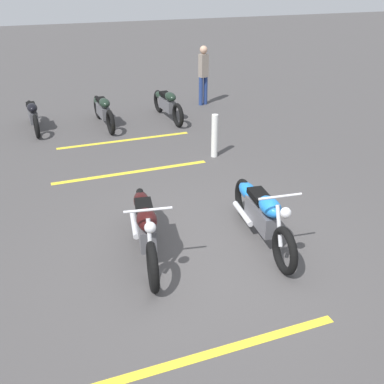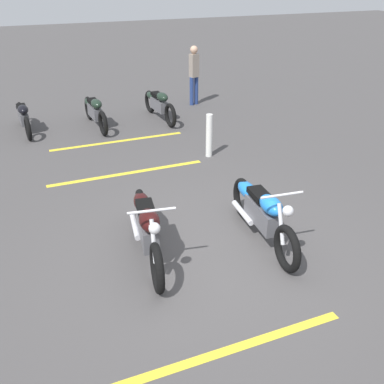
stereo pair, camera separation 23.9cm
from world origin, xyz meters
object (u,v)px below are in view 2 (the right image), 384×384
motorcycle_dark_foreground (147,226)px  bystander_near_row (194,72)px  motorcycle_bright_foreground (262,212)px  motorcycle_row_far_left (159,103)px  motorcycle_row_center (23,116)px  motorcycle_row_left (95,110)px  bollard_post (209,136)px

motorcycle_dark_foreground → bystander_near_row: 7.93m
motorcycle_bright_foreground → motorcycle_row_far_left: motorcycle_bright_foreground is taller
motorcycle_row_far_left → motorcycle_row_center: motorcycle_row_far_left is taller
motorcycle_bright_foreground → motorcycle_row_left: bearing=-163.4°
motorcycle_bright_foreground → motorcycle_dark_foreground: same height
motorcycle_row_far_left → motorcycle_row_center: 3.48m
motorcycle_row_far_left → motorcycle_row_left: (-0.01, 1.74, -0.00)m
motorcycle_dark_foreground → motorcycle_bright_foreground: bearing=90.9°
motorcycle_row_left → bollard_post: (-2.97, -1.92, 0.05)m
motorcycle_bright_foreground → motorcycle_row_left: motorcycle_bright_foreground is taller
motorcycle_bright_foreground → motorcycle_row_center: size_ratio=1.14×
motorcycle_row_left → motorcycle_row_far_left: bearing=86.8°
motorcycle_row_left → bystander_near_row: bystander_near_row is taller
motorcycle_row_left → motorcycle_row_center: size_ratio=1.06×
motorcycle_dark_foreground → bollard_post: motorcycle_dark_foreground is taller
bystander_near_row → motorcycle_row_center: bearing=82.5°
motorcycle_bright_foreground → bollard_post: (3.36, -0.61, 0.01)m
motorcycle_bright_foreground → motorcycle_row_center: (6.61, 3.04, -0.06)m
motorcycle_row_center → bollard_post: bollard_post is taller
motorcycle_row_center → motorcycle_dark_foreground: bearing=7.9°
motorcycle_dark_foreground → bollard_post: (3.13, -2.34, 0.01)m
motorcycle_dark_foreground → motorcycle_row_center: bearing=-159.8°
motorcycle_bright_foreground → motorcycle_row_left: (6.33, 1.31, -0.04)m
motorcycle_dark_foreground → motorcycle_row_far_left: (6.10, -2.16, -0.04)m
motorcycle_dark_foreground → bollard_post: 3.91m
motorcycle_dark_foreground → bollard_post: size_ratio=2.34×
motorcycle_dark_foreground → motorcycle_row_center: 6.52m
bollard_post → motorcycle_row_left: bearing=32.9°
motorcycle_row_left → motorcycle_row_center: motorcycle_row_left is taller
motorcycle_dark_foreground → motorcycle_row_left: motorcycle_dark_foreground is taller
motorcycle_row_center → bystander_near_row: bystander_near_row is taller
motorcycle_bright_foreground → motorcycle_row_left: 6.46m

